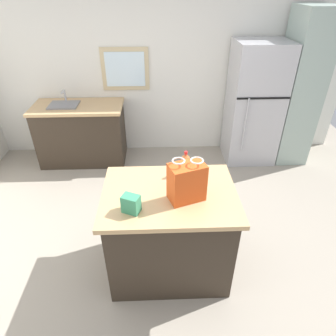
# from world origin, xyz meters

# --- Properties ---
(ground) EXTENTS (6.43, 6.43, 0.00)m
(ground) POSITION_xyz_m (0.00, 0.00, 0.00)
(ground) COLOR #9E9384
(back_wall) EXTENTS (5.36, 0.13, 2.79)m
(back_wall) POSITION_xyz_m (-0.01, 2.27, 1.39)
(back_wall) COLOR silver
(back_wall) RESTS_ON ground
(kitchen_island) EXTENTS (1.12, 0.83, 0.90)m
(kitchen_island) POSITION_xyz_m (-0.08, -0.20, 0.46)
(kitchen_island) COLOR #33281E
(kitchen_island) RESTS_ON ground
(refrigerator) EXTENTS (0.72, 0.67, 1.72)m
(refrigerator) POSITION_xyz_m (1.23, 1.88, 0.86)
(refrigerator) COLOR #B7B7BC
(refrigerator) RESTS_ON ground
(tall_cabinet) EXTENTS (0.47, 0.60, 2.13)m
(tall_cabinet) POSITION_xyz_m (1.85, 1.88, 1.06)
(tall_cabinet) COLOR #9EB2A8
(tall_cabinet) RESTS_ON ground
(sink_counter) EXTENTS (1.27, 0.65, 1.07)m
(sink_counter) POSITION_xyz_m (-1.30, 1.89, 0.45)
(sink_counter) COLOR #33281E
(sink_counter) RESTS_ON ground
(shopping_bag) EXTENTS (0.32, 0.25, 0.36)m
(shopping_bag) POSITION_xyz_m (0.05, -0.28, 1.06)
(shopping_bag) COLOR #DB511E
(shopping_bag) RESTS_ON kitchen_island
(small_box) EXTENTS (0.16, 0.13, 0.14)m
(small_box) POSITION_xyz_m (-0.38, -0.42, 0.98)
(small_box) COLOR #388E66
(small_box) RESTS_ON kitchen_island
(bottle) EXTENTS (0.07, 0.07, 0.23)m
(bottle) POSITION_xyz_m (0.07, 0.08, 1.01)
(bottle) COLOR #C66633
(bottle) RESTS_ON kitchen_island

